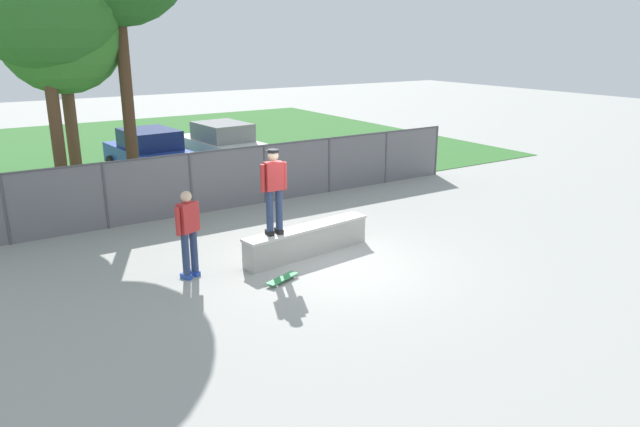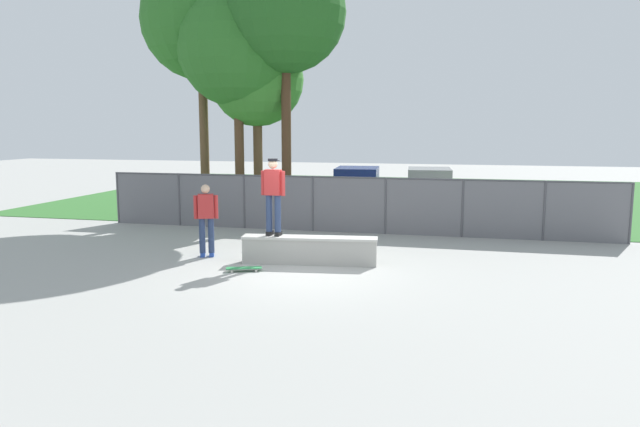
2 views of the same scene
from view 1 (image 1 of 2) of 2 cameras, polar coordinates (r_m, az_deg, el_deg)
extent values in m
plane|color=#9E9E99|center=(12.81, 1.39, -5.02)|extent=(80.00, 80.00, 0.00)
cube|color=#336B2D|center=(26.69, -17.92, 5.69)|extent=(27.86, 20.00, 0.02)
cube|color=#A8A59E|center=(13.36, -1.23, -2.72)|extent=(3.20, 0.81, 0.60)
cube|color=beige|center=(13.25, -1.24, -1.38)|extent=(3.25, 0.86, 0.06)
cube|color=black|center=(12.73, -4.85, -1.83)|extent=(0.12, 0.27, 0.10)
cube|color=black|center=(12.82, -3.96, -1.68)|extent=(0.12, 0.27, 0.10)
cylinder|color=navy|center=(12.56, -4.84, 0.25)|extent=(0.15, 0.15, 0.88)
cylinder|color=navy|center=(12.65, -3.94, 0.39)|extent=(0.15, 0.15, 0.88)
cube|color=red|center=(12.42, -4.47, 3.60)|extent=(0.39, 0.24, 0.60)
cylinder|color=red|center=(12.32, -5.52, 3.38)|extent=(0.10, 0.10, 0.58)
cylinder|color=red|center=(12.53, -3.43, 3.65)|extent=(0.10, 0.10, 0.58)
sphere|color=beige|center=(12.33, -4.51, 5.55)|extent=(0.22, 0.22, 0.22)
cylinder|color=black|center=(12.31, -4.52, 6.01)|extent=(0.23, 0.23, 0.06)
cube|color=black|center=(12.43, -4.78, 5.99)|extent=(0.21, 0.13, 0.02)
cube|color=#2D8C4C|center=(11.98, -3.62, -6.22)|extent=(0.82, 0.47, 0.02)
cube|color=#B2B2B7|center=(12.18, -2.80, -5.90)|extent=(0.11, 0.15, 0.02)
cube|color=#B2B2B7|center=(11.80, -4.47, -6.70)|extent=(0.11, 0.15, 0.02)
cylinder|color=silver|center=(12.14, -2.48, -6.14)|extent=(0.06, 0.05, 0.05)
cylinder|color=silver|center=(12.24, -3.10, -5.95)|extent=(0.06, 0.05, 0.05)
cylinder|color=silver|center=(11.76, -4.16, -6.96)|extent=(0.06, 0.05, 0.05)
cylinder|color=silver|center=(11.86, -4.78, -6.76)|extent=(0.06, 0.05, 0.05)
cylinder|color=#4C4C51|center=(15.62, -27.94, 0.35)|extent=(0.07, 0.07, 1.73)
cylinder|color=#4C4C51|center=(15.93, -19.88, 1.61)|extent=(0.07, 0.07, 1.73)
cylinder|color=#4C4C51|center=(16.56, -12.27, 2.78)|extent=(0.07, 0.07, 1.73)
cylinder|color=#4C4C51|center=(17.46, -5.32, 3.80)|extent=(0.07, 0.07, 1.73)
cylinder|color=#4C4C51|center=(18.59, 0.88, 4.66)|extent=(0.07, 0.07, 1.73)
cylinder|color=#4C4C51|center=(19.91, 6.33, 5.38)|extent=(0.07, 0.07, 1.73)
cylinder|color=#4C4C51|center=(21.40, 11.07, 5.95)|extent=(0.07, 0.07, 1.73)
cylinder|color=#4C4C51|center=(16.80, -8.83, 6.07)|extent=(15.86, 0.05, 0.05)
cube|color=slate|center=(16.97, -8.71, 3.31)|extent=(15.86, 0.01, 1.73)
cylinder|color=#513823|center=(16.98, -23.85, 6.64)|extent=(0.32, 0.32, 4.37)
cylinder|color=brown|center=(17.65, -22.51, 5.92)|extent=(0.32, 0.32, 3.64)
sphere|color=#337528|center=(17.41, -23.65, 15.73)|extent=(3.23, 3.23, 3.23)
cylinder|color=#47301E|center=(16.94, -17.86, 9.03)|extent=(0.32, 0.32, 5.42)
cube|color=#233D9E|center=(21.60, -16.03, 5.19)|extent=(2.13, 4.33, 0.70)
cube|color=navy|center=(21.34, -16.02, 6.89)|extent=(1.76, 2.22, 0.64)
cylinder|color=black|center=(22.57, -19.33, 4.47)|extent=(0.27, 0.66, 0.64)
cylinder|color=black|center=(23.18, -15.12, 5.13)|extent=(0.27, 0.66, 0.64)
cylinder|color=black|center=(20.16, -16.92, 3.31)|extent=(0.27, 0.66, 0.64)
cylinder|color=black|center=(20.84, -12.31, 4.07)|extent=(0.27, 0.66, 0.64)
cube|color=silver|center=(22.66, -9.44, 6.13)|extent=(2.13, 4.33, 0.70)
cube|color=gray|center=(22.42, -9.33, 7.76)|extent=(1.76, 2.22, 0.64)
cylinder|color=black|center=(23.48, -12.86, 5.43)|extent=(0.27, 0.66, 0.64)
cylinder|color=black|center=(24.27, -9.00, 6.01)|extent=(0.27, 0.66, 0.64)
cylinder|color=black|center=(21.19, -9.85, 4.42)|extent=(0.27, 0.66, 0.64)
cylinder|color=black|center=(22.06, -5.71, 5.06)|extent=(0.27, 0.66, 0.64)
cube|color=#2647A5|center=(12.43, -12.70, -5.89)|extent=(0.20, 0.28, 0.10)
cube|color=#2647A5|center=(12.56, -11.95, -5.60)|extent=(0.20, 0.28, 0.10)
cylinder|color=navy|center=(12.23, -12.75, -3.81)|extent=(0.15, 0.15, 0.88)
cylinder|color=navy|center=(12.36, -11.99, -3.53)|extent=(0.15, 0.15, 0.88)
cube|color=red|center=(12.06, -12.58, -0.37)|extent=(0.43, 0.34, 0.60)
cylinder|color=red|center=(11.92, -13.47, -0.74)|extent=(0.10, 0.10, 0.58)
cylinder|color=red|center=(12.23, -11.71, -0.18)|extent=(0.10, 0.10, 0.58)
sphere|color=beige|center=(11.95, -12.71, 1.60)|extent=(0.22, 0.22, 0.22)
camera|label=2|loc=(10.50, 70.09, -2.72)|focal=33.25mm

